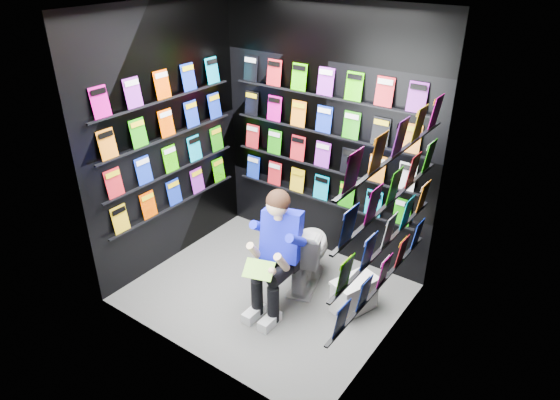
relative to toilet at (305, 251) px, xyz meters
The scene contains 14 objects.
floor 0.55m from the toilet, 121.01° to the right, with size 2.40×2.40×0.00m, color slate.
ceiling 2.27m from the toilet, 121.01° to the right, with size 2.40×2.40×0.00m, color white.
wall_back 1.15m from the toilet, 108.23° to the left, with size 2.40×0.04×2.60m, color black.
wall_front 1.66m from the toilet, 98.93° to the right, with size 2.40×0.04×2.60m, color black.
wall_left 1.73m from the toilet, 165.93° to the right, with size 0.04×2.00×2.60m, color black.
wall_right 1.40m from the toilet, 19.73° to the right, with size 0.04×2.00×2.60m, color black.
comics_back 1.14m from the toilet, 109.06° to the left, with size 2.10×0.06×1.37m, color orange, non-canonical shape.
comics_left 1.71m from the toilet, 165.64° to the right, with size 0.06×1.70×1.37m, color orange, non-canonical shape.
comics_right 1.39m from the toilet, 20.30° to the right, with size 0.06×1.70×1.37m, color orange, non-canonical shape.
toilet is the anchor object (origin of this frame).
longbox 0.63m from the toilet, ahead, with size 0.22×0.40×0.30m, color white.
longbox_lid 0.60m from the toilet, ahead, with size 0.24×0.42×0.03m, color white.
reader 0.53m from the toilet, 90.00° to the right, with size 0.47×0.69×1.26m, color #181CC6, non-canonical shape.
held_comic 0.76m from the toilet, 90.00° to the right, with size 0.26×0.01×0.18m, color #1B964B.
Camera 1 is at (2.36, -3.07, 3.06)m, focal length 32.00 mm.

